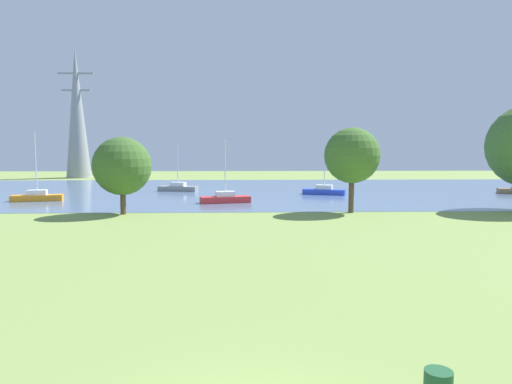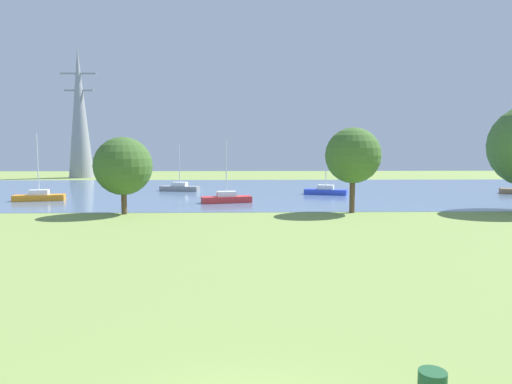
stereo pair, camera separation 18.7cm
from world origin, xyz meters
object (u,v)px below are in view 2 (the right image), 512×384
at_px(sailboat_red, 226,198).
at_px(tree_west_far, 353,156).
at_px(sailboat_gray, 180,188).
at_px(electricity_pylon, 79,113).
at_px(sailboat_orange, 39,196).
at_px(tree_east_far, 123,166).
at_px(sailboat_blue, 326,191).

distance_m(sailboat_red, tree_west_far, 13.49).
xyz_separation_m(sailboat_red, sailboat_gray, (-6.30, 12.62, -0.00)).
relative_size(sailboat_gray, electricity_pylon, 0.24).
relative_size(sailboat_gray, sailboat_orange, 0.85).
bearing_deg(tree_east_far, sailboat_blue, 38.96).
xyz_separation_m(sailboat_orange, electricity_pylon, (-9.23, 38.34, 11.29)).
distance_m(sailboat_red, sailboat_blue, 13.49).
bearing_deg(tree_east_far, sailboat_red, 43.97).
bearing_deg(sailboat_orange, sailboat_gray, 39.59).
bearing_deg(sailboat_gray, tree_west_far, -49.61).
bearing_deg(sailboat_red, electricity_pylon, 124.86).
xyz_separation_m(sailboat_red, sailboat_blue, (11.07, 7.72, -0.01)).
distance_m(sailboat_red, tree_east_far, 11.48).
distance_m(tree_east_far, electricity_pylon, 52.80).
height_order(sailboat_blue, electricity_pylon, electricity_pylon).
relative_size(sailboat_gray, sailboat_blue, 1.09).
distance_m(sailboat_orange, tree_east_far, 15.14).
bearing_deg(sailboat_orange, sailboat_red, -6.45).
bearing_deg(tree_east_far, electricity_pylon, 112.89).
relative_size(sailboat_red, tree_west_far, 0.88).
distance_m(sailboat_gray, sailboat_blue, 18.05).
distance_m(sailboat_red, sailboat_gray, 14.10).
bearing_deg(tree_east_far, sailboat_gray, 85.51).
bearing_deg(sailboat_blue, sailboat_orange, -169.49).
xyz_separation_m(sailboat_gray, sailboat_blue, (17.37, -4.90, -0.00)).
bearing_deg(sailboat_gray, sailboat_orange, -140.41).
relative_size(sailboat_blue, tree_east_far, 0.85).
bearing_deg(sailboat_blue, tree_east_far, -141.04).
height_order(sailboat_gray, sailboat_orange, sailboat_orange).
relative_size(sailboat_blue, tree_west_far, 0.76).
height_order(sailboat_orange, electricity_pylon, electricity_pylon).
bearing_deg(sailboat_gray, sailboat_blue, -15.75).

